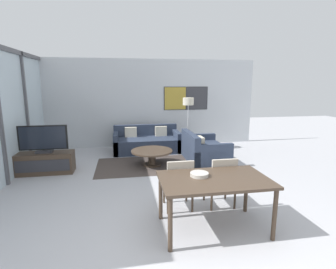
{
  "coord_description": "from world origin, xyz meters",
  "views": [
    {
      "loc": [
        -0.76,
        -2.6,
        2.05
      ],
      "look_at": [
        0.2,
        2.89,
        0.95
      ],
      "focal_mm": 28.0,
      "sensor_mm": 36.0,
      "label": 1
    }
  ],
  "objects_px": {
    "tv_console": "(45,163)",
    "coffee_table": "(152,154)",
    "dining_chair_centre": "(221,179)",
    "sofa_side": "(202,151)",
    "television": "(43,139)",
    "floor_lamp": "(188,106)",
    "dining_table": "(214,184)",
    "sofa_main": "(147,142)",
    "fruit_bowl": "(199,174)",
    "dining_chair_left": "(179,182)"
  },
  "relations": [
    {
      "from": "tv_console",
      "to": "dining_table",
      "type": "distance_m",
      "value": 4.21
    },
    {
      "from": "television",
      "to": "coffee_table",
      "type": "height_order",
      "value": "television"
    },
    {
      "from": "floor_lamp",
      "to": "sofa_side",
      "type": "bearing_deg",
      "value": -85.57
    },
    {
      "from": "dining_chair_centre",
      "to": "sofa_side",
      "type": "bearing_deg",
      "value": 79.36
    },
    {
      "from": "sofa_main",
      "to": "dining_chair_left",
      "type": "relative_size",
      "value": 2.29
    },
    {
      "from": "coffee_table",
      "to": "dining_table",
      "type": "height_order",
      "value": "dining_table"
    },
    {
      "from": "dining_chair_centre",
      "to": "television",
      "type": "bearing_deg",
      "value": 145.85
    },
    {
      "from": "dining_table",
      "to": "dining_chair_centre",
      "type": "bearing_deg",
      "value": 60.58
    },
    {
      "from": "coffee_table",
      "to": "dining_chair_left",
      "type": "xyz_separation_m",
      "value": [
        0.16,
        -2.44,
        0.19
      ]
    },
    {
      "from": "floor_lamp",
      "to": "sofa_main",
      "type": "bearing_deg",
      "value": 177.25
    },
    {
      "from": "sofa_side",
      "to": "dining_chair_left",
      "type": "bearing_deg",
      "value": 155.07
    },
    {
      "from": "coffee_table",
      "to": "sofa_main",
      "type": "bearing_deg",
      "value": 90.0
    },
    {
      "from": "sofa_side",
      "to": "dining_chair_centre",
      "type": "distance_m",
      "value": 2.67
    },
    {
      "from": "tv_console",
      "to": "dining_chair_centre",
      "type": "bearing_deg",
      "value": -34.14
    },
    {
      "from": "tv_console",
      "to": "coffee_table",
      "type": "height_order",
      "value": "tv_console"
    },
    {
      "from": "fruit_bowl",
      "to": "dining_chair_left",
      "type": "bearing_deg",
      "value": 108.51
    },
    {
      "from": "sofa_side",
      "to": "dining_chair_left",
      "type": "relative_size",
      "value": 1.65
    },
    {
      "from": "television",
      "to": "coffee_table",
      "type": "xyz_separation_m",
      "value": [
        2.49,
        0.17,
        -0.5
      ]
    },
    {
      "from": "dining_table",
      "to": "sofa_main",
      "type": "bearing_deg",
      "value": 96.56
    },
    {
      "from": "television",
      "to": "dining_chair_centre",
      "type": "bearing_deg",
      "value": -34.15
    },
    {
      "from": "sofa_main",
      "to": "fruit_bowl",
      "type": "bearing_deg",
      "value": -85.59
    },
    {
      "from": "television",
      "to": "sofa_side",
      "type": "bearing_deg",
      "value": 4.96
    },
    {
      "from": "coffee_table",
      "to": "dining_table",
      "type": "xyz_separation_m",
      "value": [
        0.52,
        -3.09,
        0.39
      ]
    },
    {
      "from": "sofa_main",
      "to": "dining_table",
      "type": "bearing_deg",
      "value": -83.44
    },
    {
      "from": "sofa_main",
      "to": "dining_chair_left",
      "type": "height_order",
      "value": "dining_chair_left"
    },
    {
      "from": "sofa_main",
      "to": "floor_lamp",
      "type": "xyz_separation_m",
      "value": [
        1.28,
        -0.06,
        1.1
      ]
    },
    {
      "from": "dining_chair_centre",
      "to": "floor_lamp",
      "type": "bearing_deg",
      "value": 84.09
    },
    {
      "from": "dining_chair_left",
      "to": "floor_lamp",
      "type": "distance_m",
      "value": 4.08
    },
    {
      "from": "sofa_side",
      "to": "dining_chair_centre",
      "type": "height_order",
      "value": "dining_chair_centre"
    },
    {
      "from": "television",
      "to": "dining_table",
      "type": "height_order",
      "value": "television"
    },
    {
      "from": "dining_chair_left",
      "to": "fruit_bowl",
      "type": "distance_m",
      "value": 0.64
    },
    {
      "from": "tv_console",
      "to": "dining_table",
      "type": "bearing_deg",
      "value": -44.15
    },
    {
      "from": "sofa_main",
      "to": "sofa_side",
      "type": "bearing_deg",
      "value": -43.05
    },
    {
      "from": "dining_chair_left",
      "to": "fruit_bowl",
      "type": "xyz_separation_m",
      "value": [
        0.18,
        -0.53,
        0.3
      ]
    },
    {
      "from": "tv_console",
      "to": "fruit_bowl",
      "type": "distance_m",
      "value": 4.02
    },
    {
      "from": "tv_console",
      "to": "floor_lamp",
      "type": "distance_m",
      "value": 4.22
    },
    {
      "from": "dining_chair_centre",
      "to": "dining_table",
      "type": "bearing_deg",
      "value": -119.42
    },
    {
      "from": "dining_chair_left",
      "to": "floor_lamp",
      "type": "relative_size",
      "value": 0.53
    },
    {
      "from": "television",
      "to": "floor_lamp",
      "type": "bearing_deg",
      "value": 22.45
    },
    {
      "from": "tv_console",
      "to": "television",
      "type": "height_order",
      "value": "television"
    },
    {
      "from": "coffee_table",
      "to": "dining_table",
      "type": "relative_size",
      "value": 0.69
    },
    {
      "from": "dining_table",
      "to": "sofa_side",
      "type": "bearing_deg",
      "value": 75.35
    },
    {
      "from": "sofa_side",
      "to": "coffee_table",
      "type": "bearing_deg",
      "value": 96.89
    },
    {
      "from": "television",
      "to": "dining_chair_left",
      "type": "distance_m",
      "value": 3.5
    },
    {
      "from": "tv_console",
      "to": "fruit_bowl",
      "type": "bearing_deg",
      "value": -44.75
    },
    {
      "from": "sofa_main",
      "to": "dining_chair_centre",
      "type": "height_order",
      "value": "dining_chair_centre"
    },
    {
      "from": "sofa_side",
      "to": "sofa_main",
      "type": "bearing_deg",
      "value": 46.95
    },
    {
      "from": "dining_table",
      "to": "fruit_bowl",
      "type": "relative_size",
      "value": 5.74
    },
    {
      "from": "dining_chair_left",
      "to": "dining_table",
      "type": "bearing_deg",
      "value": -61.13
    },
    {
      "from": "fruit_bowl",
      "to": "floor_lamp",
      "type": "height_order",
      "value": "floor_lamp"
    }
  ]
}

